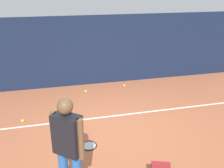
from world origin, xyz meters
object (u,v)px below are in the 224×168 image
object	(u,v)px
tennis_racket	(88,145)
tennis_ball_by_fence	(124,85)
tennis_player	(68,146)
tennis_ball_near_player	(86,91)
tennis_ball_far_left	(23,121)
tennis_ball_mid_court	(61,103)

from	to	relation	value
tennis_racket	tennis_ball_by_fence	bearing A→B (deg)	98.67
tennis_player	tennis_ball_near_player	bearing A→B (deg)	-61.07
tennis_racket	tennis_ball_far_left	bearing A→B (deg)	174.70
tennis_player	tennis_racket	world-z (taller)	tennis_player
tennis_player	tennis_racket	size ratio (longest dim) A/B	2.87
tennis_racket	tennis_ball_mid_court	bearing A→B (deg)	140.32
tennis_racket	tennis_player	bearing A→B (deg)	-70.89
tennis_ball_near_player	tennis_ball_by_fence	size ratio (longest dim) A/B	1.00
tennis_racket	tennis_ball_far_left	xyz separation A→B (m)	(-1.39, 1.31, 0.02)
tennis_ball_mid_court	tennis_ball_far_left	bearing A→B (deg)	-142.48
tennis_ball_far_left	tennis_ball_by_fence	bearing A→B (deg)	27.57
tennis_ball_by_fence	tennis_player	bearing A→B (deg)	-116.27
tennis_ball_mid_court	tennis_ball_far_left	world-z (taller)	same
tennis_player	tennis_ball_far_left	xyz separation A→B (m)	(-0.96, 2.56, -0.93)
tennis_ball_mid_court	tennis_ball_far_left	xyz separation A→B (m)	(-0.94, -0.72, 0.00)
tennis_player	tennis_ball_far_left	world-z (taller)	tennis_player
tennis_ball_near_player	tennis_ball_far_left	world-z (taller)	same
tennis_ball_near_player	tennis_ball_mid_court	bearing A→B (deg)	-139.13
tennis_ball_mid_court	tennis_ball_far_left	distance (m)	1.19
tennis_player	tennis_ball_mid_court	xyz separation A→B (m)	(-0.02, 3.28, -0.93)
tennis_player	tennis_ball_mid_court	size ratio (longest dim) A/B	25.76
tennis_player	tennis_ball_by_fence	bearing A→B (deg)	-76.52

